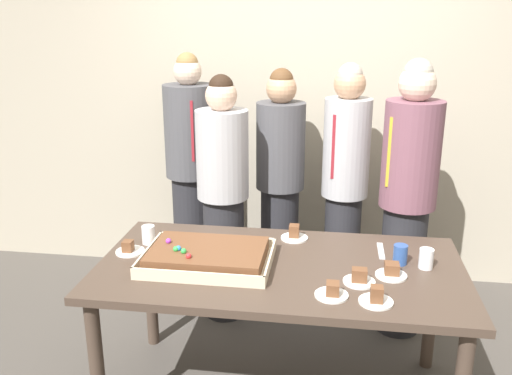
# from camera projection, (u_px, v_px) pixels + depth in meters

# --- Properties ---
(interior_back_panel) EXTENTS (8.00, 0.12, 3.00)m
(interior_back_panel) POSITION_uv_depth(u_px,v_px,m) (304.00, 80.00, 4.03)
(interior_back_panel) COLOR #B2A893
(interior_back_panel) RESTS_ON ground_plane
(party_table) EXTENTS (1.81, 0.94, 0.77)m
(party_table) POSITION_uv_depth(u_px,v_px,m) (280.00, 281.00, 2.77)
(party_table) COLOR #47382D
(party_table) RESTS_ON ground_plane
(sheet_cake) EXTENTS (0.63, 0.45, 0.11)m
(sheet_cake) POSITION_uv_depth(u_px,v_px,m) (208.00, 256.00, 2.74)
(sheet_cake) COLOR beige
(sheet_cake) RESTS_ON party_table
(plated_slice_near_left) EXTENTS (0.15, 0.15, 0.07)m
(plated_slice_near_left) POSITION_uv_depth(u_px,v_px,m) (129.00, 249.00, 2.87)
(plated_slice_near_left) COLOR white
(plated_slice_near_left) RESTS_ON party_table
(plated_slice_near_right) EXTENTS (0.15, 0.15, 0.07)m
(plated_slice_near_right) POSITION_uv_depth(u_px,v_px,m) (332.00, 292.00, 2.43)
(plated_slice_near_right) COLOR white
(plated_slice_near_right) RESTS_ON party_table
(plated_slice_far_left) EXTENTS (0.15, 0.15, 0.07)m
(plated_slice_far_left) POSITION_uv_depth(u_px,v_px,m) (359.00, 278.00, 2.55)
(plated_slice_far_left) COLOR white
(plated_slice_far_left) RESTS_ON party_table
(plated_slice_far_right) EXTENTS (0.15, 0.15, 0.08)m
(plated_slice_far_right) POSITION_uv_depth(u_px,v_px,m) (294.00, 234.00, 3.05)
(plated_slice_far_right) COLOR white
(plated_slice_far_right) RESTS_ON party_table
(plated_slice_center_front) EXTENTS (0.15, 0.15, 0.06)m
(plated_slice_center_front) POSITION_uv_depth(u_px,v_px,m) (391.00, 272.00, 2.62)
(plated_slice_center_front) COLOR white
(plated_slice_center_front) RESTS_ON party_table
(plated_slice_center_back) EXTENTS (0.15, 0.15, 0.08)m
(plated_slice_center_back) POSITION_uv_depth(u_px,v_px,m) (376.00, 298.00, 2.37)
(plated_slice_center_back) COLOR white
(plated_slice_center_back) RESTS_ON party_table
(drink_cup_nearest) EXTENTS (0.07, 0.07, 0.10)m
(drink_cup_nearest) POSITION_uv_depth(u_px,v_px,m) (426.00, 259.00, 2.69)
(drink_cup_nearest) COLOR white
(drink_cup_nearest) RESTS_ON party_table
(drink_cup_middle) EXTENTS (0.07, 0.07, 0.10)m
(drink_cup_middle) POSITION_uv_depth(u_px,v_px,m) (400.00, 255.00, 2.74)
(drink_cup_middle) COLOR #2D5199
(drink_cup_middle) RESTS_ON party_table
(drink_cup_far_end) EXTENTS (0.07, 0.07, 0.10)m
(drink_cup_far_end) POSITION_uv_depth(u_px,v_px,m) (148.00, 235.00, 2.98)
(drink_cup_far_end) COLOR white
(drink_cup_far_end) RESTS_ON party_table
(cake_server_utensil) EXTENTS (0.03, 0.20, 0.01)m
(cake_server_utensil) POSITION_uv_depth(u_px,v_px,m) (381.00, 251.00, 2.89)
(cake_server_utensil) COLOR silver
(cake_server_utensil) RESTS_ON party_table
(person_serving_front) EXTENTS (0.36, 0.36, 1.72)m
(person_serving_front) POSITION_uv_depth(u_px,v_px,m) (191.00, 171.00, 3.94)
(person_serving_front) COLOR #28282D
(person_serving_front) RESTS_ON ground_plane
(person_green_shirt_behind) EXTENTS (0.34, 0.34, 1.73)m
(person_green_shirt_behind) POSITION_uv_depth(u_px,v_px,m) (407.00, 197.00, 3.34)
(person_green_shirt_behind) COLOR #28282D
(person_green_shirt_behind) RESTS_ON ground_plane
(person_striped_tie_right) EXTENTS (0.33, 0.33, 1.63)m
(person_striped_tie_right) POSITION_uv_depth(u_px,v_px,m) (280.00, 183.00, 3.82)
(person_striped_tie_right) COLOR #28282D
(person_striped_tie_right) RESTS_ON ground_plane
(person_far_right_suit) EXTENTS (0.33, 0.33, 1.62)m
(person_far_right_suit) POSITION_uv_depth(u_px,v_px,m) (223.00, 197.00, 3.54)
(person_far_right_suit) COLOR #28282D
(person_far_right_suit) RESTS_ON ground_plane
(person_back_corner) EXTENTS (0.31, 0.31, 1.68)m
(person_back_corner) POSITION_uv_depth(u_px,v_px,m) (345.00, 183.00, 3.68)
(person_back_corner) COLOR #28282D
(person_back_corner) RESTS_ON ground_plane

